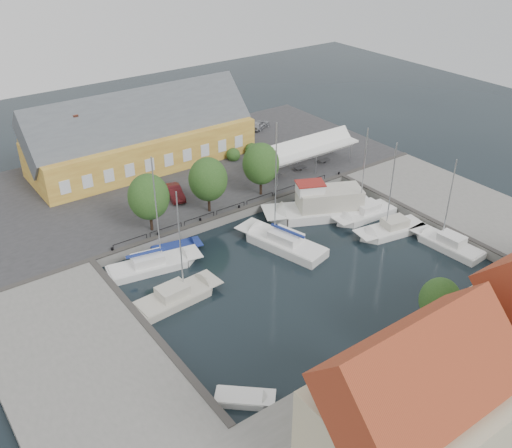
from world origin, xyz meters
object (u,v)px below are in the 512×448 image
Objects in this scene: car_silver at (259,124)px; west_boat_a at (152,266)px; car_red at (175,192)px; east_boat_b at (392,231)px; launch_sw at (244,400)px; east_boat_c at (448,246)px; launch_nw at (176,249)px; west_boat_b at (176,298)px; tent_canopy at (307,149)px; center_sailboat at (282,244)px; warehouse at (137,139)px; trawler at (324,207)px; east_boat_a at (364,215)px.

car_silver is 36.90m from west_boat_a.
east_boat_b reaches higher than car_red.
car_red is 0.99× the size of launch_sw.
west_boat_a reaches higher than east_boat_c.
west_boat_b is at bearing -118.69° from launch_nw.
tent_canopy is 1.02× the size of center_sailboat.
car_silver is 0.29× the size of center_sailboat.
tent_canopy reaches higher than launch_nw.
west_boat_a is 2.80× the size of launch_sw.
car_red is at bearing 171.73° from tent_canopy.
east_boat_c is at bearing 150.40° from car_silver.
tent_canopy is at bearing -39.86° from warehouse.
center_sailboat is at bearing -60.06° from car_red.
tent_canopy is 16.81m from east_boat_b.
car_red is at bearing -94.71° from warehouse.
center_sailboat is 16.82m from east_boat_c.
east_boat_b is 1.09× the size of east_boat_c.
tent_canopy is 1.39× the size of east_boat_c.
warehouse is at bearing 115.69° from east_boat_c.
west_boat_a reaches higher than west_boat_b.
warehouse is 2.57× the size of west_boat_b.
launch_sw is 21.14m from launch_nw.
car_red is at bearing 61.46° from west_boat_b.
launch_nw is (-9.10, 5.81, -0.27)m from center_sailboat.
center_sailboat is (-16.60, -26.82, -1.31)m from car_silver.
car_red is at bearing 107.38° from center_sailboat.
east_boat_b is (3.31, -7.14, -0.76)m from trawler.
car_red is at bearing 61.60° from launch_nw.
east_boat_a is (14.87, -26.04, -4.17)m from warehouse.
west_boat_a reaches higher than warehouse.
west_boat_b is at bearing -177.37° from east_boat_a.
east_boat_c is 27.97m from west_boat_b.
car_silver is at bearing 43.16° from car_red.
east_boat_a is (15.81, -14.73, -1.44)m from car_red.
warehouse is 23.59m from west_boat_a.
car_silver reaches higher than launch_sw.
west_boat_a is at bearing 159.65° from east_boat_b.
warehouse is 5.38× the size of launch_nw.
east_boat_a reaches higher than launch_nw.
car_silver is 0.92× the size of launch_sw.
launch_nw is at bearing 152.91° from east_boat_b.
east_boat_b reaches higher than tent_canopy.
car_red is 17.05m from trawler.
warehouse reaches higher than car_silver.
launch_sw is at bearing -97.72° from west_boat_b.
trawler is 21.36m from west_boat_b.
car_silver is 27.75m from east_boat_a.
car_red is 9.84m from launch_nw.
car_red is at bearing 129.62° from east_boat_b.
launch_sw is (-22.72, -17.11, -0.93)m from trawler.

